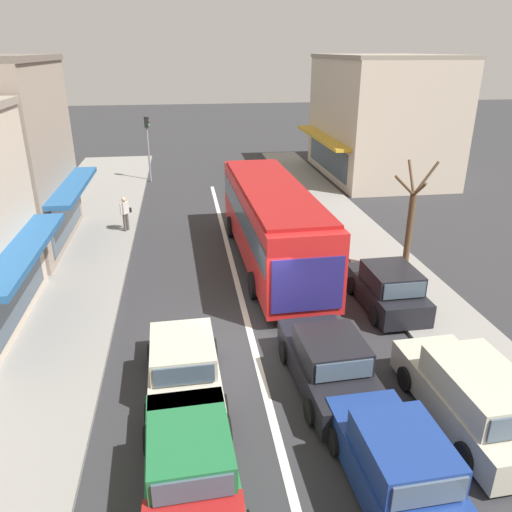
% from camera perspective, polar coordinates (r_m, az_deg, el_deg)
% --- Properties ---
extents(ground_plane, '(140.00, 140.00, 0.00)m').
position_cam_1_polar(ground_plane, '(15.57, -0.64, -8.92)').
color(ground_plane, '#2D2D30').
extents(lane_centre_line, '(0.20, 28.00, 0.01)m').
position_cam_1_polar(lane_centre_line, '(19.07, -2.28, -2.67)').
color(lane_centre_line, silver).
rests_on(lane_centre_line, ground).
extents(sidewalk_left, '(5.20, 44.00, 0.14)m').
position_cam_1_polar(sidewalk_left, '(21.38, -21.33, -1.21)').
color(sidewalk_left, gray).
rests_on(sidewalk_left, ground).
extents(kerb_right, '(2.80, 44.00, 0.12)m').
position_cam_1_polar(kerb_right, '(22.27, 13.20, 0.70)').
color(kerb_right, gray).
rests_on(kerb_right, ground).
extents(building_right_far, '(8.13, 10.74, 7.81)m').
position_cam_1_polar(building_right_far, '(35.53, 14.05, 15.11)').
color(building_right_far, beige).
rests_on(building_right_far, ground).
extents(city_bus, '(2.95, 10.92, 3.23)m').
position_cam_1_polar(city_bus, '(19.88, 1.82, 4.24)').
color(city_bus, red).
rests_on(city_bus, ground).
extents(sedan_behind_bus_near, '(2.03, 4.27, 1.47)m').
position_cam_1_polar(sedan_behind_bus_near, '(10.53, -7.45, -22.88)').
color(sedan_behind_bus_near, '#1E6638').
rests_on(sedan_behind_bus_near, ground).
extents(hatchback_behind_bus_mid, '(1.91, 3.75, 1.54)m').
position_cam_1_polar(hatchback_behind_bus_mid, '(10.81, 15.69, -21.88)').
color(hatchback_behind_bus_mid, navy).
rests_on(hatchback_behind_bus_mid, ground).
extents(sedan_queue_far_back, '(2.04, 4.27, 1.47)m').
position_cam_1_polar(sedan_queue_far_back, '(13.21, 8.38, -12.16)').
color(sedan_queue_far_back, black).
rests_on(sedan_queue_far_back, ground).
extents(sedan_adjacent_lane_lead, '(1.98, 4.24, 1.47)m').
position_cam_1_polar(sedan_adjacent_lane_lead, '(13.06, -8.25, -12.62)').
color(sedan_adjacent_lane_lead, '#B7B29E').
rests_on(sedan_adjacent_lane_lead, ground).
extents(parked_wagon_kerb_front, '(2.07, 4.56, 1.58)m').
position_cam_1_polar(parked_wagon_kerb_front, '(12.90, 23.49, -14.55)').
color(parked_wagon_kerb_front, '#B7B29E').
rests_on(parked_wagon_kerb_front, ground).
extents(parked_hatchback_kerb_second, '(1.87, 3.73, 1.54)m').
position_cam_1_polar(parked_hatchback_kerb_second, '(17.30, 14.78, -3.64)').
color(parked_hatchback_kerb_second, black).
rests_on(parked_hatchback_kerb_second, ground).
extents(traffic_light_downstreet, '(0.33, 0.24, 4.20)m').
position_cam_1_polar(traffic_light_downstreet, '(33.56, -12.29, 13.05)').
color(traffic_light_downstreet, gray).
rests_on(traffic_light_downstreet, ground).
extents(street_tree_right, '(1.65, 1.59, 4.42)m').
position_cam_1_polar(street_tree_right, '(19.59, 17.19, 3.40)').
color(street_tree_right, brown).
rests_on(street_tree_right, ground).
extents(pedestrian_with_handbag_near, '(0.49, 0.61, 1.63)m').
position_cam_1_polar(pedestrian_with_handbag_near, '(24.29, -14.73, 4.92)').
color(pedestrian_with_handbag_near, '#4C4742').
rests_on(pedestrian_with_handbag_near, sidewalk_left).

